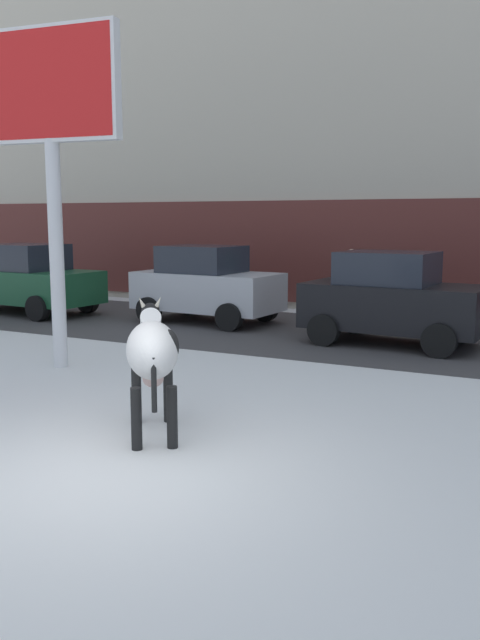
{
  "coord_description": "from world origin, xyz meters",
  "views": [
    {
      "loc": [
        4.04,
        -5.01,
        2.52
      ],
      "look_at": [
        -0.13,
        3.29,
        1.1
      ],
      "focal_mm": 37.47,
      "sensor_mm": 36.0,
      "label": 1
    }
  ],
  "objects_px": {
    "cow_holstein": "(153,350)",
    "pedestrian_by_cars": "(351,282)",
    "car_silver_hatchback": "(206,284)",
    "car_black_hatchback": "(392,299)",
    "billboard": "(50,106)",
    "car_darkgreen_sedan": "(25,279)"
  },
  "relations": [
    {
      "from": "billboard",
      "to": "car_black_hatchback",
      "type": "relative_size",
      "value": 1.54
    },
    {
      "from": "car_darkgreen_sedan",
      "to": "cow_holstein",
      "type": "bearing_deg",
      "value": -38.31
    },
    {
      "from": "pedestrian_by_cars",
      "to": "cow_holstein",
      "type": "bearing_deg",
      "value": -85.32
    },
    {
      "from": "billboard",
      "to": "pedestrian_by_cars",
      "type": "bearing_deg",
      "value": 72.05
    },
    {
      "from": "billboard",
      "to": "cow_holstein",
      "type": "bearing_deg",
      "value": -33.26
    },
    {
      "from": "cow_holstein",
      "to": "pedestrian_by_cars",
      "type": "relative_size",
      "value": 1.03
    },
    {
      "from": "billboard",
      "to": "pedestrian_by_cars",
      "type": "relative_size",
      "value": 3.21
    },
    {
      "from": "car_silver_hatchback",
      "to": "billboard",
      "type": "bearing_deg",
      "value": -87.97
    },
    {
      "from": "car_darkgreen_sedan",
      "to": "car_silver_hatchback",
      "type": "relative_size",
      "value": 1.19
    },
    {
      "from": "car_darkgreen_sedan",
      "to": "billboard",
      "type": "bearing_deg",
      "value": -41.27
    },
    {
      "from": "car_black_hatchback",
      "to": "pedestrian_by_cars",
      "type": "height_order",
      "value": "car_black_hatchback"
    },
    {
      "from": "car_darkgreen_sedan",
      "to": "car_silver_hatchback",
      "type": "distance_m",
      "value": 5.16
    },
    {
      "from": "car_black_hatchback",
      "to": "pedestrian_by_cars",
      "type": "distance_m",
      "value": 3.99
    },
    {
      "from": "cow_holstein",
      "to": "car_silver_hatchback",
      "type": "relative_size",
      "value": 0.5
    },
    {
      "from": "car_darkgreen_sedan",
      "to": "car_black_hatchback",
      "type": "relative_size",
      "value": 1.19
    },
    {
      "from": "cow_holstein",
      "to": "car_black_hatchback",
      "type": "xyz_separation_m",
      "value": [
        1.1,
        6.85,
        -0.07
      ]
    },
    {
      "from": "cow_holstein",
      "to": "car_black_hatchback",
      "type": "bearing_deg",
      "value": 80.91
    },
    {
      "from": "billboard",
      "to": "car_black_hatchback",
      "type": "bearing_deg",
      "value": 45.16
    },
    {
      "from": "billboard",
      "to": "car_silver_hatchback",
      "type": "height_order",
      "value": "billboard"
    },
    {
      "from": "cow_holstein",
      "to": "car_darkgreen_sedan",
      "type": "height_order",
      "value": "car_darkgreen_sedan"
    },
    {
      "from": "billboard",
      "to": "car_black_hatchback",
      "type": "height_order",
      "value": "billboard"
    },
    {
      "from": "cow_holstein",
      "to": "car_darkgreen_sedan",
      "type": "xyz_separation_m",
      "value": [
        -8.75,
        6.91,
        -0.09
      ]
    }
  ]
}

